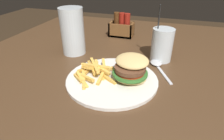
{
  "coord_description": "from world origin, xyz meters",
  "views": [
    {
      "loc": [
        0.05,
        -0.56,
        1.1
      ],
      "look_at": [
        -0.1,
        -0.08,
        0.81
      ],
      "focal_mm": 30.0,
      "sensor_mm": 36.0,
      "label": 1
    }
  ],
  "objects_px": {
    "meal_plate_near": "(118,75)",
    "condiment_caddy": "(122,27)",
    "spoon": "(157,64)",
    "juice_glass": "(162,46)",
    "beer_glass": "(73,33)"
  },
  "relations": [
    {
      "from": "beer_glass",
      "to": "juice_glass",
      "type": "bearing_deg",
      "value": 6.72
    },
    {
      "from": "juice_glass",
      "to": "condiment_caddy",
      "type": "height_order",
      "value": "juice_glass"
    },
    {
      "from": "juice_glass",
      "to": "meal_plate_near",
      "type": "bearing_deg",
      "value": -119.98
    },
    {
      "from": "beer_glass",
      "to": "spoon",
      "type": "relative_size",
      "value": 1.17
    },
    {
      "from": "spoon",
      "to": "condiment_caddy",
      "type": "distance_m",
      "value": 0.35
    },
    {
      "from": "meal_plate_near",
      "to": "condiment_caddy",
      "type": "height_order",
      "value": "condiment_caddy"
    },
    {
      "from": "spoon",
      "to": "condiment_caddy",
      "type": "relative_size",
      "value": 1.32
    },
    {
      "from": "spoon",
      "to": "beer_glass",
      "type": "bearing_deg",
      "value": 61.71
    },
    {
      "from": "beer_glass",
      "to": "spoon",
      "type": "bearing_deg",
      "value": -1.96
    },
    {
      "from": "meal_plate_near",
      "to": "spoon",
      "type": "relative_size",
      "value": 1.84
    },
    {
      "from": "juice_glass",
      "to": "spoon",
      "type": "distance_m",
      "value": 0.07
    },
    {
      "from": "beer_glass",
      "to": "juice_glass",
      "type": "height_order",
      "value": "juice_glass"
    },
    {
      "from": "spoon",
      "to": "meal_plate_near",
      "type": "bearing_deg",
      "value": 117.28
    },
    {
      "from": "spoon",
      "to": "juice_glass",
      "type": "bearing_deg",
      "value": -34.25
    },
    {
      "from": "meal_plate_near",
      "to": "spoon",
      "type": "xyz_separation_m",
      "value": [
        0.11,
        0.15,
        -0.02
      ]
    }
  ]
}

